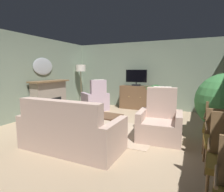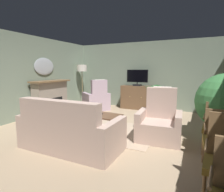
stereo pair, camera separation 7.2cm
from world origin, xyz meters
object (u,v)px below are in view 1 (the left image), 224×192
Objects in this scene: side_chair_beside_plant at (221,138)px; armchair_angled_to_table at (95,101)px; side_chair_mid_row at (218,125)px; cat at (79,117)px; wall_mirror_oval at (43,66)px; television at (136,77)px; sofa_floral at (70,133)px; potted_plant_tall_palm_by_window at (154,110)px; tv_remote at (100,113)px; fireplace at (50,98)px; floor_lamp at (81,71)px; tv_cabinet at (136,98)px; coffee_table at (101,117)px; armchair_by_fireplace at (160,123)px.

armchair_angled_to_table is at bearing 143.01° from side_chair_beside_plant.
cat is (-3.59, 0.70, -0.39)m from side_chair_mid_row.
wall_mirror_oval is 2.22m from cat.
sofa_floral is (-0.00, -4.11, -0.91)m from television.
television is 0.77× the size of potted_plant_tall_palm_by_window.
potted_plant_tall_palm_by_window is (3.61, 0.94, -1.38)m from wall_mirror_oval.
television is at bearing -84.87° from tv_remote.
wall_mirror_oval is at bearing -135.17° from armchair_angled_to_table.
sofa_floral reaches higher than cat.
floor_lamp reaches higher than fireplace.
sofa_floral is 2.90× the size of cat.
television is at bearing 130.97° from potted_plant_tall_palm_by_window.
tv_cabinet reaches higher than tv_remote.
sofa_floral is at bearing -58.54° from floor_lamp.
side_chair_beside_plant is 0.85× the size of potted_plant_tall_palm_by_window.
tv_cabinet is (2.40, 2.11, -0.12)m from fireplace.
sofa_floral is at bearing -59.84° from cat.
wall_mirror_oval is at bearing 171.49° from cat.
wall_mirror_oval is (-0.25, -0.00, 1.08)m from fireplace.
wall_mirror_oval reaches higher than coffee_table.
coffee_table is 1.48× the size of cat.
tv_remote is at bearing -57.78° from armchair_angled_to_table.
potted_plant_tall_palm_by_window is at bearing 121.06° from side_chair_beside_plant.
floor_lamp is at bearing 152.43° from armchair_angled_to_table.
armchair_angled_to_table reaches higher than armchair_by_fireplace.
sofa_floral is at bearing -40.53° from fireplace.
wall_mirror_oval reaches higher than armchair_by_fireplace.
tv_remote is at bearing 179.84° from side_chair_mid_row.
armchair_angled_to_table is at bearing 171.76° from potted_plant_tall_palm_by_window.
wall_mirror_oval is at bearing 169.78° from side_chair_mid_row.
floor_lamp reaches higher than potted_plant_tall_palm_by_window.
potted_plant_tall_palm_by_window reaches higher than tv_cabinet.
sofa_floral is at bearing -107.91° from potted_plant_tall_palm_by_window.
fireplace is 3.92m from armchair_by_fireplace.
television is at bearing 29.67° from armchair_angled_to_table.
tv_cabinet is 0.72× the size of floor_lamp.
potted_plant_tall_palm_by_window is (3.37, 0.94, -0.29)m from fireplace.
potted_plant_tall_palm_by_window is (0.94, 1.87, -0.22)m from tv_remote.
armchair_by_fireplace is 1.11m from side_chair_mid_row.
armchair_by_fireplace is at bearing -10.57° from wall_mirror_oval.
sofa_floral is 1.13× the size of floor_lamp.
armchair_angled_to_table reaches higher than cat.
armchair_by_fireplace is at bearing 171.12° from side_chair_mid_row.
tv_remote is 2.61m from armchair_angled_to_table.
tv_cabinet is 7.36× the size of tv_remote.
floor_lamp is (-2.39, 2.73, 1.02)m from tv_remote.
wall_mirror_oval is 5.38m from side_chair_mid_row.
cat is at bearing -57.41° from floor_lamp.
side_chair_mid_row is (0.01, 0.71, 0.00)m from side_chair_beside_plant.
armchair_by_fireplace is at bearing -34.00° from floor_lamp.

